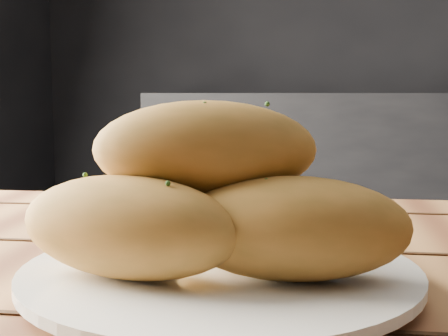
% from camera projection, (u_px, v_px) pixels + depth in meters
% --- Properties ---
extents(plate, '(0.30, 0.30, 0.02)m').
position_uv_depth(plate, '(220.00, 277.00, 0.47)').
color(plate, white).
rests_on(plate, table).
extents(bread_rolls, '(0.29, 0.24, 0.12)m').
position_uv_depth(bread_rolls, '(212.00, 202.00, 0.46)').
color(bread_rolls, '#B07631').
rests_on(bread_rolls, plate).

